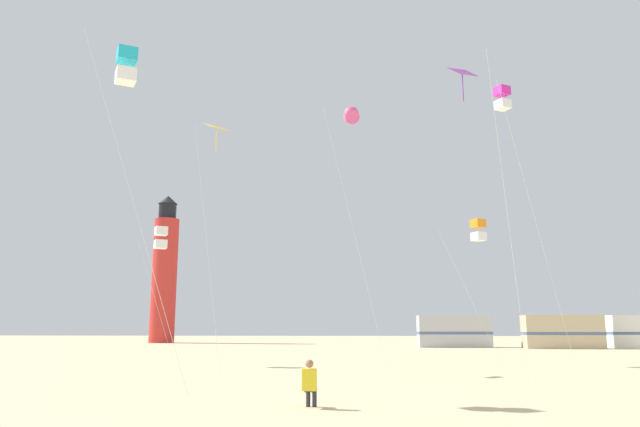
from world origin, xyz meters
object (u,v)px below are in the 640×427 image
(kite_box_cyan, at_px, (126,66))
(rv_van_silver, at_px, (454,331))
(kite_diamond_violet, at_px, (466,85))
(rv_van_tan, at_px, (562,332))
(kite_diamond_gold, at_px, (216,137))
(kite_box_magenta, at_px, (503,99))
(kite_flyer_standing, at_px, (310,382))
(kite_tube_rainbow, at_px, (351,116))
(lighthouse_distant, at_px, (165,273))
(kite_box_orange, at_px, (478,230))
(kite_box_white, at_px, (161,238))

(kite_box_cyan, relative_size, rv_van_silver, 1.66)
(kite_diamond_violet, relative_size, rv_van_silver, 1.83)
(kite_box_cyan, bearing_deg, rv_van_tan, 55.04)
(kite_diamond_gold, xyz_separation_m, kite_box_magenta, (13.76, 1.37, 2.13))
(kite_flyer_standing, distance_m, kite_tube_rainbow, 17.88)
(kite_diamond_gold, bearing_deg, kite_box_cyan, -94.39)
(kite_diamond_violet, distance_m, kite_box_magenta, 6.89)
(kite_tube_rainbow, relative_size, rv_van_silver, 2.02)
(lighthouse_distant, bearing_deg, rv_van_silver, -20.28)
(kite_diamond_gold, xyz_separation_m, lighthouse_distant, (-15.36, 39.72, -2.86))
(kite_diamond_gold, distance_m, kite_tube_rainbow, 6.91)
(kite_flyer_standing, height_order, kite_box_magenta, kite_box_magenta)
(kite_box_orange, distance_m, kite_diamond_gold, 14.40)
(kite_diamond_gold, relative_size, lighthouse_distant, 0.68)
(kite_box_orange, xyz_separation_m, kite_box_white, (-16.66, -1.26, -0.43))
(kite_diamond_gold, relative_size, kite_box_white, 1.62)
(lighthouse_distant, distance_m, rv_van_silver, 33.22)
(kite_flyer_standing, height_order, rv_van_silver, rv_van_silver)
(kite_box_magenta, distance_m, rv_van_silver, 29.41)
(kite_box_magenta, bearing_deg, kite_tube_rainbow, 174.67)
(kite_diamond_gold, xyz_separation_m, kite_tube_rainbow, (6.38, 2.05, 1.65))
(kite_box_orange, height_order, rv_van_tan, kite_box_orange)
(kite_box_orange, distance_m, kite_box_cyan, 19.85)
(kite_box_cyan, distance_m, rv_van_silver, 41.70)
(lighthouse_distant, bearing_deg, rv_van_tan, -18.94)
(rv_van_tan, bearing_deg, rv_van_silver, 168.12)
(kite_box_cyan, distance_m, rv_van_tan, 43.98)
(kite_box_cyan, bearing_deg, kite_box_orange, 45.62)
(kite_flyer_standing, xyz_separation_m, rv_van_tan, (18.60, 37.62, 0.78))
(kite_diamond_gold, height_order, kite_box_white, kite_diamond_gold)
(kite_diamond_violet, relative_size, kite_box_magenta, 0.88)
(kite_flyer_standing, bearing_deg, lighthouse_distant, -64.04)
(kite_box_orange, xyz_separation_m, kite_diamond_violet, (-2.15, -9.52, 4.19))
(kite_box_magenta, xyz_separation_m, rv_van_silver, (1.45, 27.06, -11.44))
(rv_van_tan, bearing_deg, kite_diamond_gold, -130.25)
(lighthouse_distant, bearing_deg, kite_diamond_gold, -68.86)
(kite_diamond_gold, relative_size, kite_diamond_violet, 0.96)
(kite_tube_rainbow, height_order, kite_box_white, kite_tube_rainbow)
(kite_box_white, bearing_deg, kite_tube_rainbow, -8.89)
(kite_box_cyan, height_order, rv_van_tan, kite_box_cyan)
(kite_box_white, bearing_deg, rv_van_tan, 39.24)
(kite_box_white, height_order, rv_van_tan, kite_box_white)
(kite_box_orange, distance_m, rv_van_silver, 24.27)
(kite_tube_rainbow, xyz_separation_m, lighthouse_distant, (-21.74, 37.67, -4.51))
(kite_box_cyan, relative_size, kite_diamond_violet, 0.90)
(kite_box_orange, xyz_separation_m, lighthouse_distant, (-28.36, 34.83, 0.94))
(kite_flyer_standing, bearing_deg, kite_diamond_gold, -60.80)
(lighthouse_distant, xyz_separation_m, rv_van_silver, (30.57, -11.30, -6.45))
(kite_box_cyan, bearing_deg, kite_tube_rainbow, 57.61)
(kite_box_cyan, bearing_deg, lighthouse_distant, 106.71)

